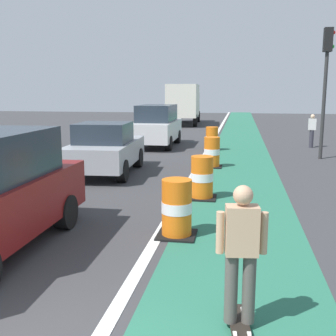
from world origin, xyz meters
The scene contains 12 objects.
bike_lane_strip centered at (2.40, 12.00, 0.00)m, with size 2.50×80.00×0.01m, color #286B51.
lane_divider_stripe centered at (0.90, 12.00, 0.01)m, with size 0.20×80.00×0.01m, color silver.
skateboarder_on_lane centered at (2.42, 1.31, 0.91)m, with size 0.57×0.82×1.69m.
parked_sedan_second centered at (-1.97, 9.80, 0.83)m, with size 2.10×4.20×1.70m.
parked_suv_third centered at (-1.69, 16.95, 1.04)m, with size 1.95×4.61×2.04m.
traffic_barrel_front centered at (1.24, 4.24, 0.53)m, with size 0.73×0.73×1.09m.
traffic_barrel_mid centered at (1.45, 7.11, 0.53)m, with size 0.73×0.73×1.09m.
traffic_barrel_back centered at (1.39, 11.60, 0.53)m, with size 0.73×0.73×1.09m.
traffic_barrel_far centered at (1.10, 15.91, 0.53)m, with size 0.73×0.73×1.09m.
delivery_truck_down_block centered at (-2.23, 31.04, 1.85)m, with size 2.71×7.71×3.23m.
traffic_light_corner centered at (5.61, 14.24, 3.50)m, with size 0.41×0.32×5.10m.
pedestrian_crossing centered at (5.79, 17.72, 0.86)m, with size 0.34×0.20×1.61m.
Camera 1 is at (2.36, -3.13, 2.69)m, focal length 44.24 mm.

